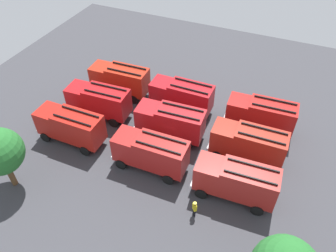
% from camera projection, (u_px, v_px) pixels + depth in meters
% --- Properties ---
extents(ground_plane, '(54.01, 54.01, 0.00)m').
position_uv_depth(ground_plane, '(168.00, 136.00, 35.12)').
color(ground_plane, '#38383D').
extents(fire_truck_0, '(7.30, 3.01, 3.88)m').
position_uv_depth(fire_truck_0, '(261.00, 114.00, 34.42)').
color(fire_truck_0, '#A81714').
rests_on(fire_truck_0, ground).
extents(fire_truck_1, '(7.22, 2.79, 3.88)m').
position_uv_depth(fire_truck_1, '(182.00, 96.00, 36.79)').
color(fire_truck_1, '#AC1219').
rests_on(fire_truck_1, ground).
extents(fire_truck_2, '(7.28, 2.95, 3.88)m').
position_uv_depth(fire_truck_2, '(120.00, 79.00, 39.24)').
color(fire_truck_2, '#A92312').
rests_on(fire_truck_2, ground).
extents(fire_truck_3, '(7.24, 2.85, 3.88)m').
position_uv_depth(fire_truck_3, '(249.00, 143.00, 31.29)').
color(fire_truck_3, maroon).
rests_on(fire_truck_3, ground).
extents(fire_truck_4, '(7.32, 3.07, 3.88)m').
position_uv_depth(fire_truck_4, '(171.00, 121.00, 33.61)').
color(fire_truck_4, '#A9171B').
rests_on(fire_truck_4, ground).
extents(fire_truck_5, '(7.32, 3.06, 3.88)m').
position_uv_depth(fire_truck_5, '(99.00, 100.00, 36.17)').
color(fire_truck_5, '#AE1316').
rests_on(fire_truck_5, ground).
extents(fire_truck_6, '(7.31, 3.03, 3.88)m').
position_uv_depth(fire_truck_6, '(236.00, 180.00, 28.00)').
color(fire_truck_6, '#A2211C').
rests_on(fire_truck_6, ground).
extents(fire_truck_7, '(7.24, 2.85, 3.88)m').
position_uv_depth(fire_truck_7, '(151.00, 152.00, 30.44)').
color(fire_truck_7, '#A41B18').
rests_on(fire_truck_7, ground).
extents(fire_truck_8, '(7.21, 2.78, 3.88)m').
position_uv_depth(fire_truck_8, '(70.00, 125.00, 33.12)').
color(fire_truck_8, '#AF1A12').
rests_on(fire_truck_8, ground).
extents(firefighter_0, '(0.46, 0.47, 1.78)m').
position_uv_depth(firefighter_0, '(195.00, 208.00, 27.28)').
color(firefighter_0, black).
rests_on(firefighter_0, ground).
extents(firefighter_1, '(0.29, 0.44, 1.61)m').
position_uv_depth(firefighter_1, '(130.00, 74.00, 42.18)').
color(firefighter_1, black).
rests_on(firefighter_1, ground).
extents(firefighter_2, '(0.45, 0.48, 1.60)m').
position_uv_depth(firefighter_2, '(155.00, 139.00, 33.46)').
color(firefighter_2, black).
rests_on(firefighter_2, ground).
extents(firefighter_3, '(0.48, 0.41, 1.68)m').
position_uv_depth(firefighter_3, '(76.00, 115.00, 36.24)').
color(firefighter_3, black).
rests_on(firefighter_3, ground).
extents(firefighter_4, '(0.44, 0.48, 1.65)m').
position_uv_depth(firefighter_4, '(21.00, 146.00, 32.74)').
color(firefighter_4, black).
rests_on(firefighter_4, ground).
extents(traffic_cone_0, '(0.48, 0.48, 0.68)m').
position_uv_depth(traffic_cone_0, '(282.00, 121.00, 36.38)').
color(traffic_cone_0, '#F2600C').
rests_on(traffic_cone_0, ground).
extents(traffic_cone_1, '(0.46, 0.46, 0.66)m').
position_uv_depth(traffic_cone_1, '(293.00, 120.00, 36.50)').
color(traffic_cone_1, '#F2600C').
rests_on(traffic_cone_1, ground).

